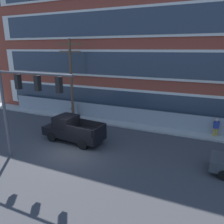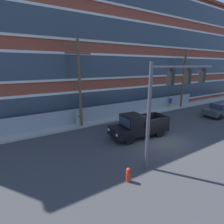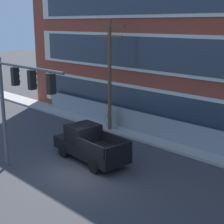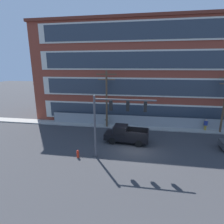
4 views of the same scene
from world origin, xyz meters
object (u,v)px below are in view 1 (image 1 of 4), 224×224
at_px(traffic_signal_mast, 23,95).
at_px(pedestrian_near_cabinet, 216,127).
at_px(pickup_truck_black, 72,130).
at_px(utility_pole_near_corner, 71,76).
at_px(electrical_cabinet, 74,111).

distance_m(traffic_signal_mast, pedestrian_near_cabinet, 15.01).
bearing_deg(pedestrian_near_cabinet, pickup_truck_black, -152.90).
distance_m(traffic_signal_mast, utility_pole_near_corner, 8.87).
bearing_deg(electrical_cabinet, traffic_signal_mast, -74.89).
bearing_deg(utility_pole_near_corner, pickup_truck_black, -56.60).
bearing_deg(traffic_signal_mast, utility_pole_near_corner, 104.95).
xyz_separation_m(traffic_signal_mast, electrical_cabinet, (-2.38, 8.82, -3.64)).
distance_m(pickup_truck_black, electrical_cabinet, 5.94).
relative_size(pickup_truck_black, utility_pole_near_corner, 0.64).
height_order(traffic_signal_mast, electrical_cabinet, traffic_signal_mast).
relative_size(traffic_signal_mast, pickup_truck_black, 1.17).
bearing_deg(traffic_signal_mast, electrical_cabinet, 105.11).
distance_m(traffic_signal_mast, electrical_cabinet, 9.84).
xyz_separation_m(utility_pole_near_corner, electrical_cabinet, (-0.09, 0.25, -3.75)).
relative_size(utility_pole_near_corner, electrical_cabinet, 5.03).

